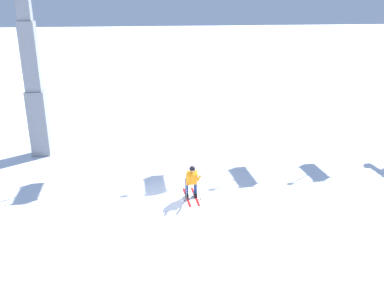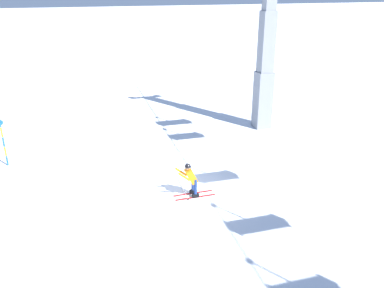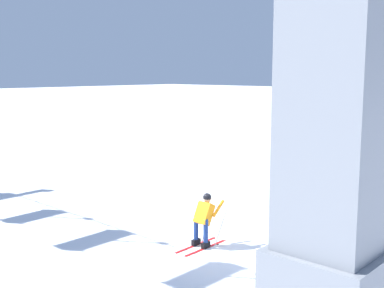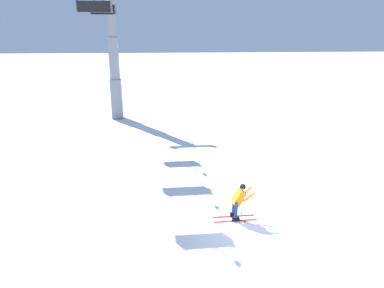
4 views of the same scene
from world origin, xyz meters
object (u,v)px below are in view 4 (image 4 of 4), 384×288
at_px(lift_tower_far, 115,67).
at_px(chairlift_seat_farthest, 103,9).
at_px(chairlift_seat_fourth, 94,6).
at_px(skier_carving_main, 239,199).

bearing_deg(lift_tower_far, chairlift_seat_farthest, 180.00).
distance_m(lift_tower_far, chairlift_seat_farthest, 6.10).
bearing_deg(chairlift_seat_fourth, skier_carving_main, -146.56).
relative_size(chairlift_seat_fourth, chairlift_seat_farthest, 1.03).
xyz_separation_m(skier_carving_main, chairlift_seat_fourth, (9.55, 6.31, 7.56)).
distance_m(chairlift_seat_fourth, chairlift_seat_farthest, 3.50).
relative_size(skier_carving_main, chairlift_seat_farthest, 0.73).
bearing_deg(chairlift_seat_farthest, skier_carving_main, -154.20).
bearing_deg(chairlift_seat_farthest, chairlift_seat_fourth, -180.00).
distance_m(skier_carving_main, chairlift_seat_farthest, 16.38).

